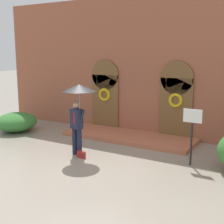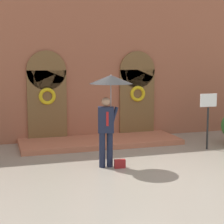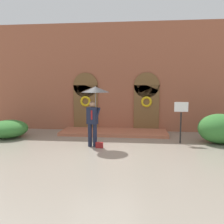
{
  "view_description": "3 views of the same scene",
  "coord_description": "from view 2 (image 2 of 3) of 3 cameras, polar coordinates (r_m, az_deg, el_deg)",
  "views": [
    {
      "loc": [
        5.44,
        -7.56,
        3.38
      ],
      "look_at": [
        0.09,
        1.6,
        1.33
      ],
      "focal_mm": 50.0,
      "sensor_mm": 36.0,
      "label": 1
    },
    {
      "loc": [
        -3.23,
        -8.53,
        2.71
      ],
      "look_at": [
        -0.19,
        1.18,
        1.32
      ],
      "focal_mm": 60.0,
      "sensor_mm": 36.0,
      "label": 2
    },
    {
      "loc": [
        1.25,
        -9.07,
        2.46
      ],
      "look_at": [
        0.04,
        1.84,
        1.22
      ],
      "focal_mm": 40.0,
      "sensor_mm": 36.0,
      "label": 3
    }
  ],
  "objects": [
    {
      "name": "person_with_umbrella",
      "position": [
        9.42,
        -0.37,
        2.94
      ],
      "size": [
        1.1,
        1.1,
        2.36
      ],
      "color": "#191E33",
      "rests_on": "ground"
    },
    {
      "name": "sign_post",
      "position": [
        11.81,
        14.43,
        0.03
      ],
      "size": [
        0.56,
        0.06,
        1.72
      ],
      "color": "black",
      "rests_on": "ground"
    },
    {
      "name": "building_facade",
      "position": [
        13.08,
        -3.11,
        7.65
      ],
      "size": [
        14.0,
        2.3,
        5.6
      ],
      "color": "#9E563D",
      "rests_on": "ground"
    },
    {
      "name": "handbag",
      "position": [
        9.62,
        1.2,
        -7.89
      ],
      "size": [
        0.29,
        0.14,
        0.22
      ],
      "primitive_type": "cube",
      "rotation": [
        0.0,
        0.0,
        -0.07
      ],
      "color": "maroon",
      "rests_on": "ground"
    },
    {
      "name": "ground_plane",
      "position": [
        9.51,
        3.27,
        -8.77
      ],
      "size": [
        80.0,
        80.0,
        0.0
      ],
      "primitive_type": "plane",
      "color": "gray"
    }
  ]
}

